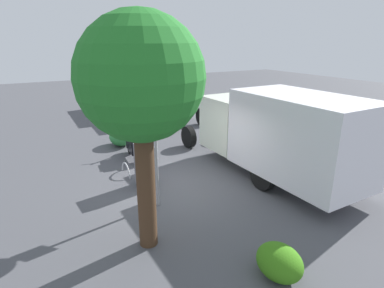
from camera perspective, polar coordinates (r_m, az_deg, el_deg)
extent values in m
plane|color=#4A4B50|center=(9.68, -2.35, -8.10)|extent=(60.00, 60.00, 0.00)
cylinder|color=black|center=(11.01, 20.09, -3.34)|extent=(0.91, 0.27, 0.90)
cylinder|color=black|center=(9.71, 12.73, -5.57)|extent=(0.91, 0.27, 0.90)
cylinder|color=black|center=(14.15, 6.13, 2.43)|extent=(0.91, 0.27, 0.90)
cylinder|color=black|center=(13.16, -0.59, 1.31)|extent=(0.91, 0.27, 0.90)
cube|color=white|center=(9.70, 18.97, 1.38)|extent=(4.08, 2.28, 2.39)
cube|color=silver|center=(11.87, 7.98, 3.99)|extent=(1.84, 2.14, 1.90)
cube|color=black|center=(11.74, 8.11, 6.83)|extent=(1.86, 1.98, 0.60)
cylinder|color=black|center=(20.48, -10.01, 7.23)|extent=(0.90, 0.26, 0.90)
cylinder|color=black|center=(21.13, -5.08, 7.78)|extent=(0.90, 0.26, 0.90)
cylinder|color=black|center=(15.86, -4.20, 4.23)|extent=(0.90, 0.26, 0.90)
cylinder|color=black|center=(16.69, 1.79, 4.99)|extent=(0.90, 0.26, 0.90)
cube|color=silver|center=(20.97, -8.04, 10.80)|extent=(4.58, 2.26, 2.32)
cube|color=silver|center=(17.99, -4.33, 9.01)|extent=(1.83, 2.12, 1.90)
cube|color=black|center=(17.90, -4.38, 10.91)|extent=(1.84, 1.96, 0.60)
cylinder|color=black|center=(12.73, -11.26, -0.47)|extent=(0.57, 0.16, 0.56)
cylinder|color=black|center=(11.57, -9.97, -2.31)|extent=(0.57, 0.16, 0.56)
cube|color=black|center=(12.01, -10.67, -0.16)|extent=(1.13, 0.43, 0.48)
cube|color=black|center=(11.84, -10.64, 0.93)|extent=(0.67, 0.34, 0.12)
cylinder|color=slate|center=(12.52, -11.37, 1.85)|extent=(0.29, 0.10, 0.69)
cylinder|color=black|center=(12.42, -11.47, 3.40)|extent=(0.10, 0.55, 0.04)
cylinder|color=#9E9EA3|center=(8.22, -6.52, -1.64)|extent=(0.08, 0.08, 3.04)
cylinder|color=red|center=(7.86, -7.01, 7.47)|extent=(0.71, 0.32, 0.76)
cube|color=yellow|center=(8.00, -6.83, 2.97)|extent=(0.33, 0.33, 0.44)
cylinder|color=#47301E|center=(6.71, -8.34, -7.68)|extent=(0.39, 0.39, 2.79)
sphere|color=#237627|center=(6.07, -9.34, 11.83)|extent=(2.47, 2.47, 2.47)
cube|color=slate|center=(9.69, -8.54, -3.95)|extent=(0.73, 0.46, 1.34)
torus|color=#B7B7BC|center=(10.87, -11.88, -5.43)|extent=(0.85, 0.06, 0.85)
ellipsoid|color=#397917|center=(6.55, 15.58, -19.94)|extent=(0.97, 0.79, 0.66)
ellipsoid|color=#348A42|center=(13.75, -12.87, 1.31)|extent=(1.13, 0.93, 0.77)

